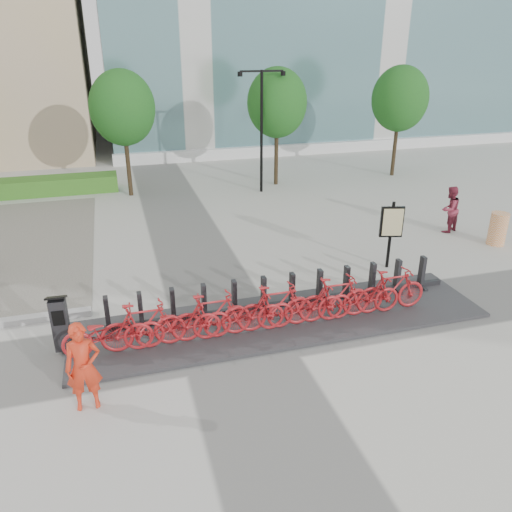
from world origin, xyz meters
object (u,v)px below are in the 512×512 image
object	(u,v)px
kiosk	(60,323)
worker_red	(83,367)
bike_0	(108,333)
pedestrian	(450,209)
construction_barrel	(498,229)
map_sign	(392,225)

from	to	relation	value
kiosk	worker_red	xyz separation A→B (m)	(0.52, -1.94, 0.15)
bike_0	kiosk	xyz separation A→B (m)	(-0.92, 0.45, 0.13)
pedestrian	construction_barrel	world-z (taller)	pedestrian
kiosk	worker_red	distance (m)	2.01
pedestrian	construction_barrel	xyz separation A→B (m)	(0.79, -1.46, -0.27)
pedestrian	construction_barrel	size ratio (longest dim) A/B	1.51
bike_0	worker_red	size ratio (longest dim) A/B	1.09
bike_0	construction_barrel	bearing A→B (deg)	-76.00
construction_barrel	map_sign	world-z (taller)	map_sign
kiosk	pedestrian	xyz separation A→B (m)	(12.21, 4.03, 0.10)
map_sign	kiosk	bearing A→B (deg)	-152.28
construction_barrel	bike_0	bearing A→B (deg)	-166.00
worker_red	map_sign	xyz separation A→B (m)	(8.21, 3.89, 0.46)
bike_0	map_sign	bearing A→B (deg)	-72.92
pedestrian	kiosk	bearing A→B (deg)	-4.13
bike_0	pedestrian	bearing A→B (deg)	-68.38
kiosk	map_sign	world-z (taller)	map_sign
bike_0	kiosk	bearing A→B (deg)	64.04
construction_barrel	map_sign	size ratio (longest dim) A/B	0.54
pedestrian	worker_red	bearing A→B (deg)	4.64
bike_0	construction_barrel	xyz separation A→B (m)	(12.08, 3.01, -0.03)
worker_red	pedestrian	xyz separation A→B (m)	(11.69, 5.96, -0.04)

